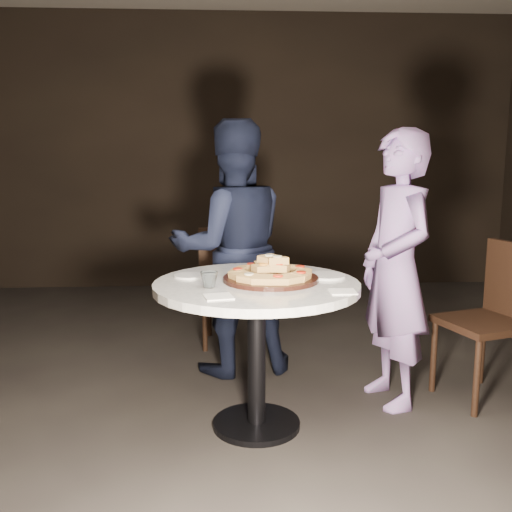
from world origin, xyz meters
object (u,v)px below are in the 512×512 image
(table, at_px, (257,310))
(diner_navy, at_px, (231,249))
(serving_board, at_px, (271,279))
(focaccia_pile, at_px, (271,270))
(chair_right, at_px, (496,310))
(diner_teal, at_px, (396,269))
(water_glass, at_px, (209,280))
(chair_far, at_px, (230,278))

(table, bearing_deg, diner_navy, 97.98)
(serving_board, distance_m, focaccia_pile, 0.05)
(table, xyz_separation_m, chair_right, (1.47, 0.33, -0.11))
(diner_teal, bearing_deg, chair_right, 79.96)
(serving_board, relative_size, chair_right, 0.53)
(water_glass, distance_m, chair_far, 1.49)
(water_glass, relative_size, diner_teal, 0.05)
(table, distance_m, chair_far, 1.35)
(serving_board, bearing_deg, table, -163.64)
(focaccia_pile, height_order, chair_right, chair_right)
(focaccia_pile, xyz_separation_m, water_glass, (-0.32, -0.14, -0.02))
(serving_board, xyz_separation_m, chair_far, (-0.20, 1.31, -0.28))
(focaccia_pile, distance_m, diner_teal, 0.81)
(serving_board, bearing_deg, chair_far, 98.83)
(water_glass, bearing_deg, serving_board, 23.23)
(chair_right, bearing_deg, chair_far, -139.71)
(table, relative_size, chair_far, 1.40)
(serving_board, height_order, diner_teal, diner_teal)
(table, relative_size, chair_right, 1.39)
(water_glass, bearing_deg, diner_teal, 20.95)
(table, height_order, water_glass, water_glass)
(chair_right, bearing_deg, focaccia_pile, -95.17)
(focaccia_pile, xyz_separation_m, chair_far, (-0.21, 1.31, -0.32))
(table, relative_size, diner_teal, 0.82)
(table, xyz_separation_m, diner_navy, (-0.12, 0.87, 0.19))
(serving_board, bearing_deg, water_glass, -156.77)
(serving_board, bearing_deg, focaccia_pile, 11.49)
(water_glass, distance_m, diner_navy, 0.99)
(chair_far, xyz_separation_m, diner_teal, (0.96, -1.04, 0.27))
(serving_board, distance_m, chair_right, 1.46)
(focaccia_pile, relative_size, water_glass, 5.15)
(diner_navy, height_order, diner_teal, diner_navy)
(serving_board, relative_size, chair_far, 0.53)
(chair_right, distance_m, diner_teal, 0.69)
(table, xyz_separation_m, chair_far, (-0.13, 1.34, -0.12))
(table, bearing_deg, chair_right, 12.54)
(table, xyz_separation_m, diner_teal, (0.84, 0.30, 0.15))
(serving_board, relative_size, diner_navy, 0.30)
(chair_far, relative_size, diner_teal, 0.58)
(table, height_order, focaccia_pile, focaccia_pile)
(serving_board, relative_size, focaccia_pile, 1.12)
(serving_board, bearing_deg, diner_navy, 103.22)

